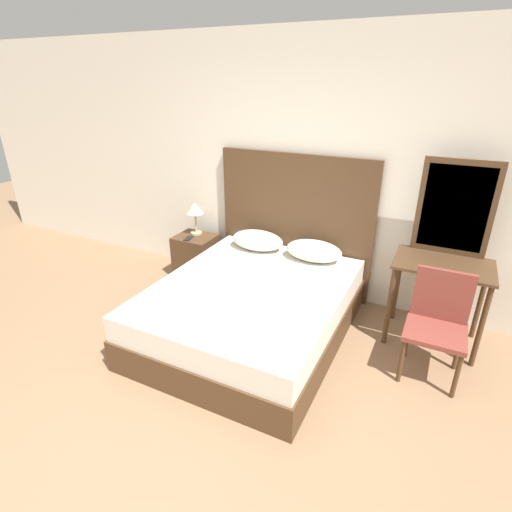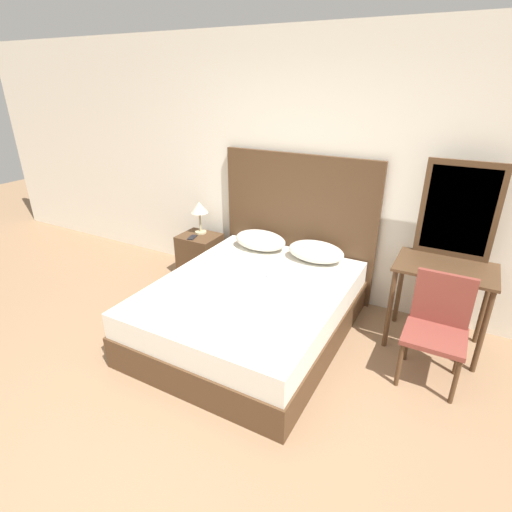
{
  "view_description": "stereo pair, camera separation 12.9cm",
  "coord_description": "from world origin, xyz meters",
  "px_view_note": "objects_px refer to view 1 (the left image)",
  "views": [
    {
      "loc": [
        1.34,
        -1.28,
        2.24
      ],
      "look_at": [
        -0.12,
        1.65,
        0.77
      ],
      "focal_mm": 28.0,
      "sensor_mm": 36.0,
      "label": 1
    },
    {
      "loc": [
        1.45,
        -1.22,
        2.24
      ],
      "look_at": [
        -0.12,
        1.65,
        0.77
      ],
      "focal_mm": 28.0,
      "sensor_mm": 36.0,
      "label": 2
    }
  ],
  "objects_px": {
    "table_lamp": "(195,210)",
    "phone_on_nightstand": "(188,238)",
    "nightstand": "(196,256)",
    "vanity_desk": "(441,279)",
    "chair": "(438,319)",
    "phone_on_bed": "(273,278)",
    "bed": "(251,310)"
  },
  "relations": [
    {
      "from": "phone_on_nightstand",
      "to": "bed",
      "type": "bearing_deg",
      "value": -30.29
    },
    {
      "from": "bed",
      "to": "nightstand",
      "type": "distance_m",
      "value": 1.39
    },
    {
      "from": "phone_on_bed",
      "to": "table_lamp",
      "type": "xyz_separation_m",
      "value": [
        -1.31,
        0.66,
        0.29
      ]
    },
    {
      "from": "bed",
      "to": "phone_on_nightstand",
      "type": "distance_m",
      "value": 1.39
    },
    {
      "from": "nightstand",
      "to": "chair",
      "type": "xyz_separation_m",
      "value": [
        2.71,
        -0.58,
        0.23
      ]
    },
    {
      "from": "phone_on_bed",
      "to": "vanity_desk",
      "type": "relative_size",
      "value": 0.2
    },
    {
      "from": "table_lamp",
      "to": "vanity_desk",
      "type": "distance_m",
      "value": 2.72
    },
    {
      "from": "nightstand",
      "to": "phone_on_nightstand",
      "type": "xyz_separation_m",
      "value": [
        -0.02,
        -0.1,
        0.26
      ]
    },
    {
      "from": "bed",
      "to": "phone_on_nightstand",
      "type": "height_order",
      "value": "phone_on_nightstand"
    },
    {
      "from": "table_lamp",
      "to": "chair",
      "type": "xyz_separation_m",
      "value": [
        2.74,
        -0.66,
        -0.32
      ]
    },
    {
      "from": "table_lamp",
      "to": "vanity_desk",
      "type": "bearing_deg",
      "value": -4.53
    },
    {
      "from": "nightstand",
      "to": "vanity_desk",
      "type": "distance_m",
      "value": 2.71
    },
    {
      "from": "phone_on_bed",
      "to": "phone_on_nightstand",
      "type": "relative_size",
      "value": 1.01
    },
    {
      "from": "table_lamp",
      "to": "chair",
      "type": "height_order",
      "value": "table_lamp"
    },
    {
      "from": "table_lamp",
      "to": "phone_on_bed",
      "type": "bearing_deg",
      "value": -26.67
    },
    {
      "from": "bed",
      "to": "vanity_desk",
      "type": "bearing_deg",
      "value": 23.07
    },
    {
      "from": "table_lamp",
      "to": "phone_on_nightstand",
      "type": "xyz_separation_m",
      "value": [
        0.01,
        -0.18,
        -0.29
      ]
    },
    {
      "from": "table_lamp",
      "to": "vanity_desk",
      "type": "height_order",
      "value": "table_lamp"
    },
    {
      "from": "nightstand",
      "to": "vanity_desk",
      "type": "height_order",
      "value": "vanity_desk"
    },
    {
      "from": "nightstand",
      "to": "table_lamp",
      "type": "relative_size",
      "value": 1.34
    },
    {
      "from": "bed",
      "to": "phone_on_bed",
      "type": "relative_size",
      "value": 12.35
    },
    {
      "from": "phone_on_bed",
      "to": "chair",
      "type": "bearing_deg",
      "value": 0.11
    },
    {
      "from": "vanity_desk",
      "to": "chair",
      "type": "relative_size",
      "value": 0.92
    },
    {
      "from": "phone_on_bed",
      "to": "chair",
      "type": "height_order",
      "value": "chair"
    },
    {
      "from": "nightstand",
      "to": "chair",
      "type": "bearing_deg",
      "value": -12.01
    },
    {
      "from": "nightstand",
      "to": "chair",
      "type": "distance_m",
      "value": 2.78
    },
    {
      "from": "bed",
      "to": "vanity_desk",
      "type": "distance_m",
      "value": 1.7
    },
    {
      "from": "phone_on_bed",
      "to": "nightstand",
      "type": "height_order",
      "value": "phone_on_bed"
    },
    {
      "from": "table_lamp",
      "to": "phone_on_nightstand",
      "type": "bearing_deg",
      "value": -87.78
    },
    {
      "from": "vanity_desk",
      "to": "phone_on_bed",
      "type": "bearing_deg",
      "value": -162.39
    },
    {
      "from": "chair",
      "to": "table_lamp",
      "type": "bearing_deg",
      "value": 166.55
    },
    {
      "from": "bed",
      "to": "phone_on_nightstand",
      "type": "bearing_deg",
      "value": 149.71
    }
  ]
}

